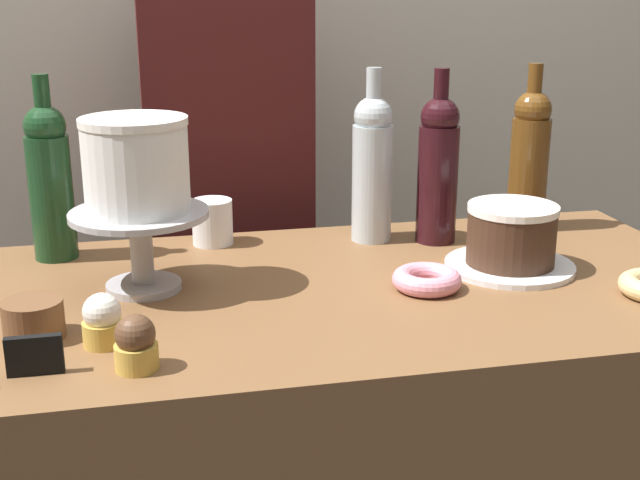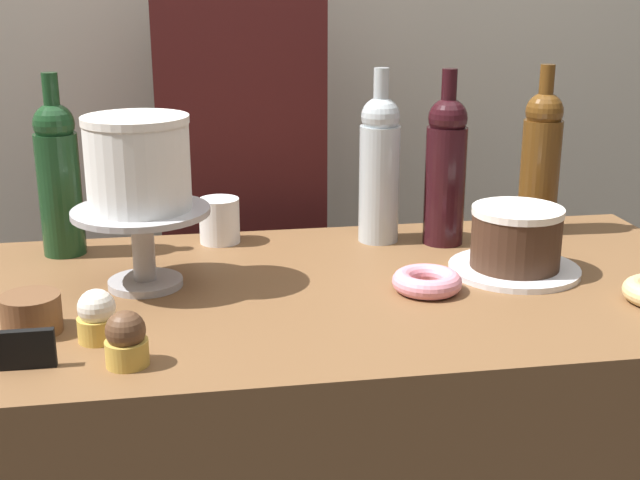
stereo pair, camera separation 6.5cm
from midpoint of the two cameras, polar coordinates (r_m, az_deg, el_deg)
back_wall at (r=2.18m, az=-6.23°, el=14.86°), size 6.00×0.05×2.60m
cake_stand_pedestal at (r=1.36m, az=-13.41°, el=0.23°), size 0.22×0.22×0.13m
white_layer_cake at (r=1.33m, az=-13.76°, el=4.98°), size 0.17×0.17×0.15m
silver_serving_platter at (r=1.48m, az=11.51°, el=-1.74°), size 0.22×0.22×0.01m
chocolate_round_cake at (r=1.46m, az=11.65°, el=0.38°), size 0.15×0.15×0.10m
wine_bottle_green at (r=1.55m, az=-19.02°, el=3.93°), size 0.08×0.08×0.33m
wine_bottle_amber at (r=1.70m, az=12.97°, el=5.51°), size 0.08×0.08×0.33m
wine_bottle_dark_red at (r=1.58m, az=6.85°, el=4.95°), size 0.08×0.08×0.33m
wine_bottle_clear at (r=1.58m, az=2.40°, el=5.06°), size 0.08×0.08×0.33m
cupcake_chocolate at (r=1.10m, az=-14.06°, el=-6.87°), size 0.06×0.06×0.07m
cupcake_vanilla at (r=1.19m, az=-16.08°, el=-5.32°), size 0.06×0.06×0.07m
donut_pink at (r=1.36m, az=5.91°, el=-2.70°), size 0.11×0.11×0.03m
cookie_stack at (r=1.24m, az=-20.30°, el=-5.08°), size 0.08×0.08×0.05m
price_sign_chalkboard at (r=1.13m, az=-20.38°, el=-7.36°), size 0.07×0.01×0.05m
coffee_cup_ceramic at (r=1.59m, az=-8.47°, el=1.21°), size 0.08×0.08×0.08m
barista_figure at (r=1.94m, az=-7.13°, el=0.73°), size 0.36×0.22×1.60m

